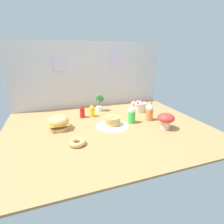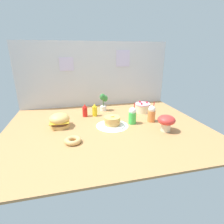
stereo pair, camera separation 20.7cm
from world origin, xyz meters
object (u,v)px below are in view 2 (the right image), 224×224
at_px(burger, 60,120).
at_px(layer_cake, 143,108).
at_px(mushroom_stool, 166,121).
at_px(mustard_bottle, 95,110).
at_px(cream_soda_cup, 132,116).
at_px(orange_float_cup, 152,114).
at_px(ketchup_bottle, 85,111).
at_px(pancake_stack, 112,122).
at_px(potted_plant, 103,101).
at_px(donut_pink_glaze, 73,140).

bearing_deg(burger, layer_cake, 13.38).
bearing_deg(mushroom_stool, layer_cake, 89.95).
height_order(mustard_bottle, cream_soda_cup, cream_soda_cup).
relative_size(cream_soda_cup, orange_float_cup, 1.00).
xyz_separation_m(layer_cake, ketchup_bottle, (-0.84, 0.01, 0.01)).
distance_m(cream_soda_cup, orange_float_cup, 0.26).
relative_size(pancake_stack, ketchup_bottle, 1.70).
bearing_deg(potted_plant, ketchup_bottle, -146.58).
height_order(burger, donut_pink_glaze, burger).
bearing_deg(donut_pink_glaze, mushroom_stool, 2.32).
bearing_deg(orange_float_cup, donut_pink_glaze, -160.85).
distance_m(orange_float_cup, mushroom_stool, 0.30).
bearing_deg(ketchup_bottle, layer_cake, -0.76).
bearing_deg(mustard_bottle, cream_soda_cup, -42.39).
relative_size(pancake_stack, donut_pink_glaze, 1.83).
xyz_separation_m(layer_cake, mushroom_stool, (-0.00, -0.67, 0.05)).
distance_m(donut_pink_glaze, potted_plant, 1.03).
distance_m(burger, ketchup_bottle, 0.43).
bearing_deg(donut_pink_glaze, ketchup_bottle, 75.90).
height_order(ketchup_bottle, cream_soda_cup, cream_soda_cup).
xyz_separation_m(orange_float_cup, potted_plant, (-0.51, 0.57, 0.04)).
height_order(mustard_bottle, potted_plant, potted_plant).
xyz_separation_m(ketchup_bottle, potted_plant, (0.29, 0.19, 0.06)).
height_order(burger, mushroom_stool, mushroom_stool).
height_order(pancake_stack, layer_cake, layer_cake).
bearing_deg(layer_cake, potted_plant, 159.45).
distance_m(burger, potted_plant, 0.78).
bearing_deg(layer_cake, mushroom_stool, -90.05).
bearing_deg(burger, pancake_stack, -10.66).
distance_m(burger, orange_float_cup, 1.13).
xyz_separation_m(cream_soda_cup, donut_pink_glaze, (-0.73, -0.33, -0.08)).
relative_size(layer_cake, donut_pink_glaze, 1.34).
bearing_deg(orange_float_cup, ketchup_bottle, 154.93).
distance_m(ketchup_bottle, orange_float_cup, 0.89).
distance_m(orange_float_cup, potted_plant, 0.77).
xyz_separation_m(burger, cream_soda_cup, (0.87, -0.10, 0.02)).
distance_m(ketchup_bottle, potted_plant, 0.36).
height_order(layer_cake, ketchup_bottle, ketchup_bottle).
bearing_deg(orange_float_cup, burger, 175.44).
relative_size(ketchup_bottle, mustard_bottle, 1.00).
height_order(pancake_stack, mustard_bottle, mustard_bottle).
distance_m(mustard_bottle, donut_pink_glaze, 0.78).
height_order(cream_soda_cup, donut_pink_glaze, cream_soda_cup).
relative_size(ketchup_bottle, orange_float_cup, 0.67).
relative_size(cream_soda_cup, mushroom_stool, 1.36).
height_order(cream_soda_cup, potted_plant, potted_plant).
distance_m(ketchup_bottle, mustard_bottle, 0.13).
height_order(donut_pink_glaze, mushroom_stool, mushroom_stool).
relative_size(donut_pink_glaze, mushroom_stool, 0.85).
distance_m(burger, layer_cake, 1.19).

